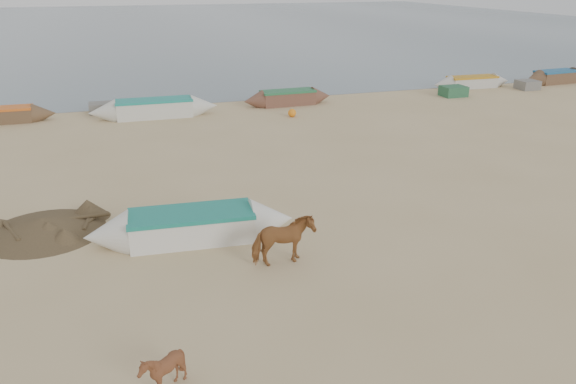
{
  "coord_description": "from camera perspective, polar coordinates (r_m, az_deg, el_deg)",
  "views": [
    {
      "loc": [
        -4.93,
        -11.3,
        7.24
      ],
      "look_at": [
        0.0,
        4.0,
        1.0
      ],
      "focal_mm": 35.0,
      "sensor_mm": 36.0,
      "label": 1
    }
  ],
  "objects": [
    {
      "name": "near_canoe",
      "position": [
        16.53,
        -9.76,
        -3.41
      ],
      "size": [
        6.11,
        1.86,
        0.88
      ],
      "primitive_type": null,
      "rotation": [
        0.0,
        0.0,
        -0.08
      ],
      "color": "silver",
      "rests_on": "ground"
    },
    {
      "name": "sea",
      "position": [
        93.71,
        -15.4,
        16.08
      ],
      "size": [
        160.0,
        160.0,
        0.0
      ],
      "primitive_type": "plane",
      "color": "slate",
      "rests_on": "ground"
    },
    {
      "name": "beach_clutter",
      "position": [
        33.1,
        -0.21,
        9.11
      ],
      "size": [
        43.88,
        4.96,
        0.64
      ],
      "color": "#2E6738",
      "rests_on": "ground"
    },
    {
      "name": "calf_front",
      "position": [
        11.02,
        -12.61,
        -17.3
      ],
      "size": [
        0.93,
        0.85,
        0.94
      ],
      "primitive_type": "imported",
      "rotation": [
        0.0,
        0.0,
        -1.69
      ],
      "color": "brown",
      "rests_on": "ground"
    },
    {
      "name": "ground",
      "position": [
        14.3,
        4.99,
        -9.3
      ],
      "size": [
        140.0,
        140.0,
        0.0
      ],
      "primitive_type": "plane",
      "color": "tan",
      "rests_on": "ground"
    },
    {
      "name": "cow_adult",
      "position": [
        14.84,
        -0.51,
        -4.97
      ],
      "size": [
        1.67,
        0.83,
        1.38
      ],
      "primitive_type": "imported",
      "rotation": [
        0.0,
        0.0,
        1.63
      ],
      "color": "#986031",
      "rests_on": "ground"
    },
    {
      "name": "debris_pile",
      "position": [
        18.37,
        -23.58,
        -3.09
      ],
      "size": [
        4.04,
        4.04,
        0.46
      ],
      "primitive_type": "cone",
      "rotation": [
        0.0,
        0.0,
        -0.14
      ],
      "color": "brown",
      "rests_on": "ground"
    },
    {
      "name": "waterline_canoes",
      "position": [
        32.56,
        -12.08,
        8.7
      ],
      "size": [
        59.26,
        3.43,
        0.99
      ],
      "color": "brown",
      "rests_on": "ground"
    }
  ]
}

